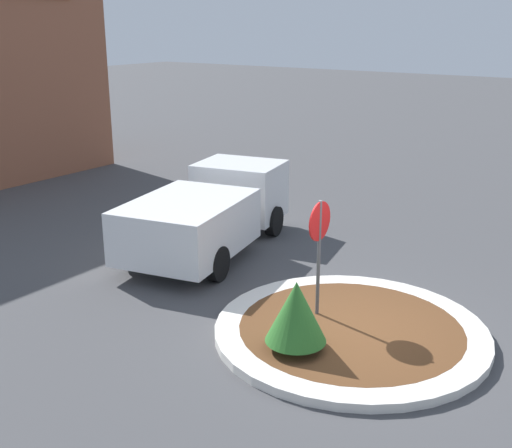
% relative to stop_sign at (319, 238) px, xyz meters
% --- Properties ---
extents(ground_plane, '(120.00, 120.00, 0.00)m').
position_rel_stop_sign_xyz_m(ground_plane, '(-0.14, -0.81, -1.72)').
color(ground_plane, '#474749').
extents(traffic_island, '(5.10, 5.10, 0.17)m').
position_rel_stop_sign_xyz_m(traffic_island, '(-0.14, -0.81, -1.63)').
color(traffic_island, silver).
rests_on(traffic_island, ground_plane).
extents(stop_sign, '(0.76, 0.07, 2.46)m').
position_rel_stop_sign_xyz_m(stop_sign, '(0.00, 0.00, 0.00)').
color(stop_sign, '#4C4C51').
rests_on(stop_sign, ground_plane).
extents(island_shrub, '(1.07, 1.07, 1.25)m').
position_rel_stop_sign_xyz_m(island_shrub, '(-1.44, -0.39, -0.84)').
color(island_shrub, brown).
rests_on(island_shrub, traffic_island).
extents(utility_truck, '(5.98, 3.43, 1.90)m').
position_rel_stop_sign_xyz_m(utility_truck, '(2.04, 4.32, -0.70)').
color(utility_truck, white).
rests_on(utility_truck, ground_plane).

